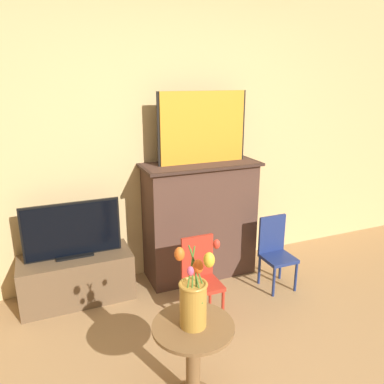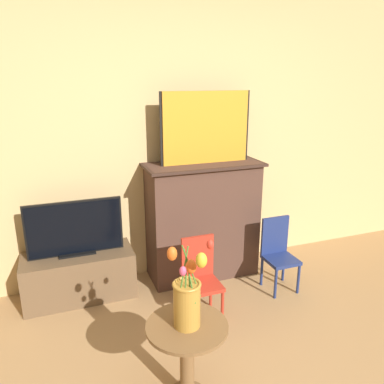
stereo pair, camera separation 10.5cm
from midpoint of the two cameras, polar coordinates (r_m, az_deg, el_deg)
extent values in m
cube|color=tan|center=(3.44, -2.24, 9.12)|extent=(8.00, 0.06, 2.70)
cube|color=#4C3328|center=(3.51, 2.48, -4.33)|extent=(1.00, 0.41, 1.09)
cube|color=#35231C|center=(3.34, 2.66, 4.18)|extent=(1.06, 0.45, 0.02)
cube|color=black|center=(3.31, 3.02, 9.76)|extent=(0.83, 0.02, 0.62)
cube|color=orange|center=(3.30, 3.10, 9.74)|extent=(0.79, 0.02, 0.62)
cube|color=brown|center=(3.41, -15.90, -12.11)|extent=(0.91, 0.40, 0.40)
cube|color=black|center=(3.31, -16.19, -8.94)|extent=(0.30, 0.12, 0.02)
cube|color=black|center=(3.23, -16.53, -5.26)|extent=(0.78, 0.02, 0.47)
cube|color=black|center=(3.22, -16.52, -5.33)|extent=(0.75, 0.02, 0.44)
cylinder|color=#B22D1E|center=(2.93, 1.42, -18.02)|extent=(0.02, 0.02, 0.27)
cylinder|color=#B22D1E|center=(3.01, 5.69, -17.07)|extent=(0.02, 0.02, 0.27)
cylinder|color=#B22D1E|center=(3.11, -0.21, -15.74)|extent=(0.02, 0.02, 0.27)
cylinder|color=#B22D1E|center=(3.19, 3.83, -14.93)|extent=(0.02, 0.02, 0.27)
cube|color=#B22D1E|center=(2.98, 2.73, -13.98)|extent=(0.26, 0.26, 0.03)
cube|color=#B22D1E|center=(2.99, 1.87, -9.79)|extent=(0.26, 0.02, 0.34)
cylinder|color=navy|center=(3.37, 13.51, -13.47)|extent=(0.02, 0.02, 0.27)
cylinder|color=navy|center=(3.50, 16.75, -12.60)|extent=(0.02, 0.02, 0.27)
cylinder|color=navy|center=(3.54, 11.43, -11.78)|extent=(0.02, 0.02, 0.27)
cylinder|color=navy|center=(3.66, 14.58, -11.02)|extent=(0.02, 0.02, 0.27)
cube|color=navy|center=(3.44, 14.25, -9.99)|extent=(0.26, 0.26, 0.03)
cube|color=navy|center=(3.46, 13.36, -6.40)|extent=(0.26, 0.02, 0.34)
cylinder|color=brown|center=(2.36, 0.66, -24.84)|extent=(0.08, 0.08, 0.50)
cylinder|color=brown|center=(2.19, 0.68, -19.81)|extent=(0.46, 0.46, 0.02)
cylinder|color=#B78433|center=(2.11, 0.70, -16.85)|extent=(0.15, 0.15, 0.25)
torus|color=#B78433|center=(2.05, 0.71, -13.91)|extent=(0.16, 0.16, 0.02)
cylinder|color=#477A2D|center=(2.02, 1.15, -13.77)|extent=(0.01, 0.02, 0.21)
ellipsoid|color=orange|center=(1.96, 1.44, -11.29)|extent=(0.06, 0.06, 0.08)
cylinder|color=#477A2D|center=(2.00, 0.18, -12.52)|extent=(0.08, 0.04, 0.31)
ellipsoid|color=orange|center=(1.88, -1.45, -9.40)|extent=(0.05, 0.05, 0.07)
cylinder|color=#477A2D|center=(2.00, 1.19, -12.75)|extent=(0.04, 0.10, 0.28)
ellipsoid|color=gold|center=(1.87, 3.07, -10.35)|extent=(0.06, 0.06, 0.08)
cylinder|color=#477A2D|center=(2.01, 0.56, -13.74)|extent=(0.04, 0.06, 0.22)
ellipsoid|color=#E0517A|center=(1.91, 0.21, -11.97)|extent=(0.04, 0.04, 0.05)
cylinder|color=#477A2D|center=(2.01, 1.45, -12.03)|extent=(0.11, 0.02, 0.31)
ellipsoid|color=red|center=(1.97, 4.33, -8.00)|extent=(0.04, 0.04, 0.05)
camera|label=1|loc=(0.05, -88.90, 0.34)|focal=35.00mm
camera|label=2|loc=(0.05, 91.10, -0.34)|focal=35.00mm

